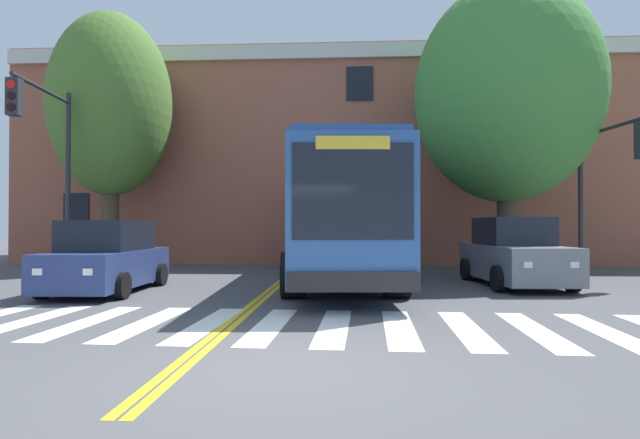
% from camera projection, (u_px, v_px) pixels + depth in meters
% --- Properties ---
extents(ground_plane, '(120.00, 120.00, 0.00)m').
position_uv_depth(ground_plane, '(282.00, 367.00, 5.73)').
color(ground_plane, '#4C4C4F').
extents(crosswalk, '(14.11, 3.60, 0.01)m').
position_uv_depth(crosswalk, '(302.00, 326.00, 8.06)').
color(crosswalk, white).
rests_on(crosswalk, ground).
extents(lane_line_yellow_inner, '(0.12, 36.00, 0.01)m').
position_uv_depth(lane_line_yellow_inner, '(303.00, 262.00, 22.11)').
color(lane_line_yellow_inner, gold).
rests_on(lane_line_yellow_inner, ground).
extents(lane_line_yellow_outer, '(0.12, 36.00, 0.01)m').
position_uv_depth(lane_line_yellow_outer, '(306.00, 262.00, 22.10)').
color(lane_line_yellow_outer, gold).
rests_on(lane_line_yellow_outer, ground).
extents(city_bus, '(3.42, 12.38, 3.50)m').
position_uv_depth(city_bus, '(338.00, 216.00, 15.00)').
color(city_bus, '#2D5699').
rests_on(city_bus, ground).
extents(car_navy_near_lane, '(2.13, 4.18, 1.75)m').
position_uv_depth(car_navy_near_lane, '(107.00, 259.00, 12.30)').
color(car_navy_near_lane, navy).
rests_on(car_navy_near_lane, ground).
extents(car_grey_far_lane, '(2.21, 4.46, 1.85)m').
position_uv_depth(car_grey_far_lane, '(514.00, 255.00, 13.59)').
color(car_grey_far_lane, slate).
rests_on(car_grey_far_lane, ground).
extents(car_white_behind_bus, '(2.65, 4.92, 2.16)m').
position_uv_depth(car_white_behind_bus, '(360.00, 238.00, 24.03)').
color(car_white_behind_bus, white).
rests_on(car_white_behind_bus, ground).
extents(traffic_light_near_corner, '(0.59, 3.15, 5.01)m').
position_uv_depth(traffic_light_near_corner, '(606.00, 169.00, 14.90)').
color(traffic_light_near_corner, '#28282D').
rests_on(traffic_light_near_corner, ground).
extents(traffic_light_far_corner, '(0.51, 3.27, 5.98)m').
position_uv_depth(traffic_light_far_corner, '(48.00, 146.00, 15.08)').
color(traffic_light_far_corner, '#28282D').
rests_on(traffic_light_far_corner, ground).
extents(street_tree_curbside_large, '(8.49, 8.53, 9.82)m').
position_uv_depth(street_tree_curbside_large, '(506.00, 93.00, 16.77)').
color(street_tree_curbside_large, '#4C3D2D').
rests_on(street_tree_curbside_large, ground).
extents(street_tree_curbside_small, '(6.33, 6.32, 9.68)m').
position_uv_depth(street_tree_curbside_small, '(111.00, 105.00, 18.82)').
color(street_tree_curbside_small, '#4C3D2D').
rests_on(street_tree_curbside_small, ground).
extents(building_facade, '(29.94, 10.08, 9.24)m').
position_uv_depth(building_facade, '(357.00, 167.00, 25.42)').
color(building_facade, '#9E5642').
rests_on(building_facade, ground).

